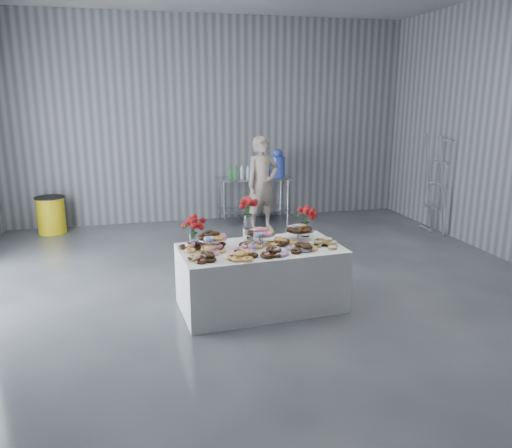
{
  "coord_description": "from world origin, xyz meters",
  "views": [
    {
      "loc": [
        -1.55,
        -5.52,
        2.5
      ],
      "look_at": [
        -0.1,
        0.38,
        0.92
      ],
      "focal_mm": 35.0,
      "sensor_mm": 36.0,
      "label": 1
    }
  ],
  "objects_px": {
    "trash_barrel": "(51,215)",
    "prep_table": "(254,191)",
    "display_table": "(261,277)",
    "person": "(262,184)",
    "water_jug": "(278,164)",
    "stepladder": "(436,185)"
  },
  "relations": [
    {
      "from": "display_table",
      "to": "prep_table",
      "type": "bearing_deg",
      "value": 77.65
    },
    {
      "from": "display_table",
      "to": "person",
      "type": "height_order",
      "value": "person"
    },
    {
      "from": "display_table",
      "to": "trash_barrel",
      "type": "bearing_deg",
      "value": 125.3
    },
    {
      "from": "trash_barrel",
      "to": "display_table",
      "type": "bearing_deg",
      "value": -54.7
    },
    {
      "from": "person",
      "to": "stepladder",
      "type": "height_order",
      "value": "stepladder"
    },
    {
      "from": "stepladder",
      "to": "person",
      "type": "bearing_deg",
      "value": 161.4
    },
    {
      "from": "display_table",
      "to": "water_jug",
      "type": "bearing_deg",
      "value": 71.28
    },
    {
      "from": "trash_barrel",
      "to": "stepladder",
      "type": "xyz_separation_m",
      "value": [
        6.85,
        -1.72,
        0.57
      ]
    },
    {
      "from": "person",
      "to": "stepladder",
      "type": "relative_size",
      "value": 0.96
    },
    {
      "from": "prep_table",
      "to": "water_jug",
      "type": "xyz_separation_m",
      "value": [
        0.5,
        -0.0,
        0.53
      ]
    },
    {
      "from": "stepladder",
      "to": "display_table",
      "type": "bearing_deg",
      "value": -147.93
    },
    {
      "from": "trash_barrel",
      "to": "stepladder",
      "type": "relative_size",
      "value": 0.37
    },
    {
      "from": "prep_table",
      "to": "person",
      "type": "distance_m",
      "value": 0.76
    },
    {
      "from": "display_table",
      "to": "person",
      "type": "bearing_deg",
      "value": 75.26
    },
    {
      "from": "stepladder",
      "to": "water_jug",
      "type": "bearing_deg",
      "value": 145.31
    },
    {
      "from": "prep_table",
      "to": "person",
      "type": "relative_size",
      "value": 0.85
    },
    {
      "from": "water_jug",
      "to": "person",
      "type": "relative_size",
      "value": 0.31
    },
    {
      "from": "prep_table",
      "to": "trash_barrel",
      "type": "relative_size",
      "value": 2.19
    },
    {
      "from": "prep_table",
      "to": "person",
      "type": "xyz_separation_m",
      "value": [
        -0.0,
        -0.72,
        0.27
      ]
    },
    {
      "from": "trash_barrel",
      "to": "prep_table",
      "type": "bearing_deg",
      "value": 0.0
    },
    {
      "from": "display_table",
      "to": "trash_barrel",
      "type": "height_order",
      "value": "display_table"
    },
    {
      "from": "water_jug",
      "to": "trash_barrel",
      "type": "height_order",
      "value": "water_jug"
    }
  ]
}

